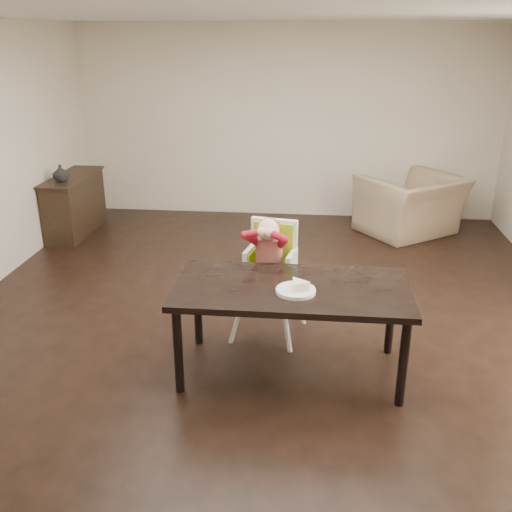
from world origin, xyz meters
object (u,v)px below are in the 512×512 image
(armchair, at_px, (411,195))
(high_chair, at_px, (270,253))
(sideboard, at_px, (75,205))
(dining_table, at_px, (292,295))

(armchair, bearing_deg, high_chair, 24.36)
(high_chair, bearing_deg, sideboard, 149.86)
(high_chair, relative_size, armchair, 0.91)
(armchair, height_order, sideboard, armchair)
(armchair, distance_m, sideboard, 4.52)
(dining_table, height_order, high_chair, high_chair)
(sideboard, bearing_deg, high_chair, -41.39)
(sideboard, bearing_deg, armchair, 5.79)
(dining_table, distance_m, sideboard, 4.37)
(dining_table, xyz_separation_m, armchair, (1.44, 3.58, -0.15))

